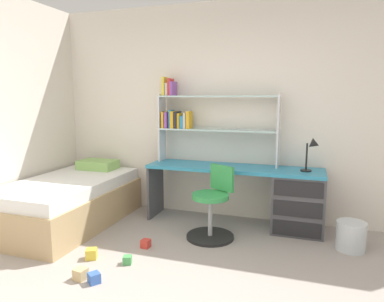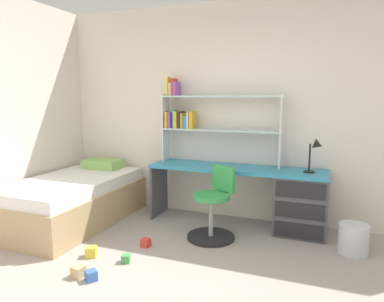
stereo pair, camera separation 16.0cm
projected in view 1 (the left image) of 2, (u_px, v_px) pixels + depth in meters
room_shell at (105, 115)px, 3.65m from camera, size 5.83×5.59×2.69m
desk at (280, 196)px, 4.02m from camera, size 2.08×0.51×0.71m
bookshelf_hutch at (199, 116)px, 4.34m from camera, size 1.49×0.22×1.07m
desk_lamp at (313, 149)px, 3.80m from camera, size 0.20×0.17×0.38m
swivel_chair at (212, 210)px, 3.79m from camera, size 0.52×0.52×0.79m
bed_platform at (69, 201)px, 4.21m from camera, size 1.04×1.81×0.67m
waste_bin at (351, 236)px, 3.50m from camera, size 0.29×0.29×0.29m
toy_block_yellow_0 at (91, 254)px, 3.32m from camera, size 0.13×0.13×0.10m
toy_block_blue_1 at (94, 278)px, 2.88m from camera, size 0.12×0.12×0.09m
toy_block_red_2 at (146, 244)px, 3.57m from camera, size 0.09×0.09×0.08m
toy_block_green_3 at (127, 260)px, 3.22m from camera, size 0.10×0.10×0.08m
toy_block_natural_4 at (81, 274)px, 2.94m from camera, size 0.11×0.11×0.10m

